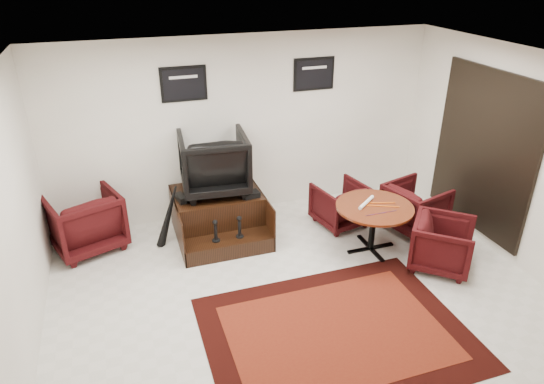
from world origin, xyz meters
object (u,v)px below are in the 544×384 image
(armchair_side, at_px, (84,218))
(meeting_table, at_px, (374,212))
(shine_chair, at_px, (214,160))
(table_chair_back, at_px, (340,203))
(table_chair_window, at_px, (415,205))
(table_chair_corner, at_px, (443,242))
(shine_podium, at_px, (219,216))

(armchair_side, height_order, meeting_table, armchair_side)
(shine_chair, distance_m, table_chair_back, 2.05)
(meeting_table, xyz_separation_m, table_chair_back, (-0.11, 0.81, -0.24))
(shine_chair, height_order, table_chair_window, shine_chair)
(shine_chair, relative_size, table_chair_back, 1.32)
(armchair_side, bearing_deg, table_chair_window, 148.17)
(table_chair_corner, bearing_deg, table_chair_back, 68.50)
(table_chair_window, relative_size, table_chair_corner, 1.04)
(table_chair_back, bearing_deg, armchair_side, -19.80)
(meeting_table, height_order, table_chair_back, table_chair_back)
(shine_podium, relative_size, armchair_side, 1.40)
(shine_chair, relative_size, armchair_side, 1.04)
(table_chair_back, relative_size, table_chair_corner, 0.96)
(meeting_table, distance_m, table_chair_corner, 0.98)
(shine_podium, height_order, meeting_table, meeting_table)
(meeting_table, bearing_deg, table_chair_corner, -45.11)
(armchair_side, relative_size, table_chair_window, 1.17)
(armchair_side, bearing_deg, shine_chair, 157.40)
(armchair_side, xyz_separation_m, table_chair_corner, (4.49, -2.01, -0.08))
(table_chair_window, bearing_deg, shine_podium, 59.45)
(shine_chair, bearing_deg, shine_podium, 94.78)
(table_chair_window, xyz_separation_m, table_chair_corner, (-0.24, -1.01, -0.01))
(shine_podium, xyz_separation_m, shine_chair, (0.00, 0.14, 0.84))
(meeting_table, bearing_deg, shine_chair, 147.42)
(table_chair_back, distance_m, table_chair_corner, 1.68)
(shine_chair, relative_size, meeting_table, 0.91)
(armchair_side, bearing_deg, table_chair_back, 152.08)
(shine_podium, relative_size, table_chair_corner, 1.71)
(shine_podium, distance_m, table_chair_back, 1.87)
(shine_chair, xyz_separation_m, table_chair_back, (1.85, -0.44, -0.78))
(shine_chair, bearing_deg, armchair_side, 2.02)
(meeting_table, bearing_deg, shine_podium, 150.37)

